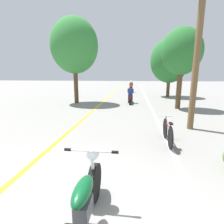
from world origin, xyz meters
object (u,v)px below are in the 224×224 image
(roadside_tree_right_far, at_px, (170,61))
(bicycle_parked, at_px, (168,132))
(roadside_tree_left, at_px, (74,46))
(motorcycle_foreground, at_px, (84,201))
(utility_pole, at_px, (197,54))
(motorcycle_rider_far, at_px, (131,88))
(roadside_tree_right_near, at_px, (182,52))
(motorcycle_rider_lead, at_px, (130,97))

(roadside_tree_right_far, bearing_deg, bicycle_parked, -100.05)
(roadside_tree_left, distance_m, motorcycle_foreground, 12.35)
(motorcycle_foreground, bearing_deg, utility_pole, 60.24)
(utility_pole, height_order, motorcycle_foreground, utility_pole)
(motorcycle_rider_far, bearing_deg, roadside_tree_right_near, -72.50)
(roadside_tree_left, relative_size, motorcycle_foreground, 3.12)
(roadside_tree_right_far, relative_size, motorcycle_rider_far, 2.71)
(roadside_tree_right_far, xyz_separation_m, motorcycle_foreground, (-4.00, -16.08, -3.07))
(utility_pole, distance_m, motorcycle_rider_lead, 7.27)
(motorcycle_rider_lead, bearing_deg, roadside_tree_right_near, -30.09)
(roadside_tree_right_far, height_order, motorcycle_foreground, roadside_tree_right_far)
(roadside_tree_right_far, xyz_separation_m, roadside_tree_left, (-7.84, -4.99, 0.75))
(roadside_tree_right_far, xyz_separation_m, motorcycle_rider_lead, (-3.64, -4.52, -3.01))
(utility_pole, xyz_separation_m, motorcycle_rider_far, (-2.76, 14.91, -2.42))
(roadside_tree_left, bearing_deg, motorcycle_foreground, -70.89)
(roadside_tree_right_far, distance_m, motorcycle_rider_far, 6.29)
(roadside_tree_right_near, distance_m, motorcycle_rider_far, 11.33)
(roadside_tree_right_near, relative_size, motorcycle_foreground, 2.49)
(roadside_tree_right_near, bearing_deg, motorcycle_foreground, -109.88)
(utility_pole, relative_size, roadside_tree_right_far, 1.02)
(utility_pole, xyz_separation_m, bicycle_parked, (-1.22, -1.71, -2.60))
(roadside_tree_left, height_order, motorcycle_foreground, roadside_tree_left)
(motorcycle_rider_lead, bearing_deg, motorcycle_foreground, -91.79)
(motorcycle_rider_far, bearing_deg, roadside_tree_right_far, -47.18)
(motorcycle_foreground, bearing_deg, roadside_tree_right_far, 76.04)
(bicycle_parked, bearing_deg, motorcycle_rider_lead, 99.97)
(motorcycle_rider_lead, bearing_deg, motorcycle_rider_far, 90.84)
(roadside_tree_right_near, height_order, roadside_tree_right_far, roadside_tree_right_far)
(roadside_tree_right_far, height_order, bicycle_parked, roadside_tree_right_far)
(utility_pole, xyz_separation_m, roadside_tree_left, (-6.84, 5.86, 1.30))
(roadside_tree_right_far, height_order, motorcycle_rider_far, roadside_tree_right_far)
(bicycle_parked, bearing_deg, roadside_tree_left, 126.58)
(utility_pole, xyz_separation_m, motorcycle_rider_lead, (-2.64, 6.32, -2.45))
(roadside_tree_right_near, bearing_deg, motorcycle_rider_far, 107.50)
(bicycle_parked, bearing_deg, motorcycle_foreground, -116.69)
(utility_pole, bearing_deg, bicycle_parked, -125.54)
(roadside_tree_right_far, relative_size, motorcycle_rider_lead, 2.81)
(motorcycle_foreground, distance_m, motorcycle_rider_lead, 11.57)
(motorcycle_rider_far, bearing_deg, motorcycle_rider_lead, -89.16)
(utility_pole, bearing_deg, motorcycle_rider_lead, 112.63)
(roadside_tree_right_far, height_order, motorcycle_rider_lead, roadside_tree_right_far)
(utility_pole, distance_m, motorcycle_rider_far, 15.35)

